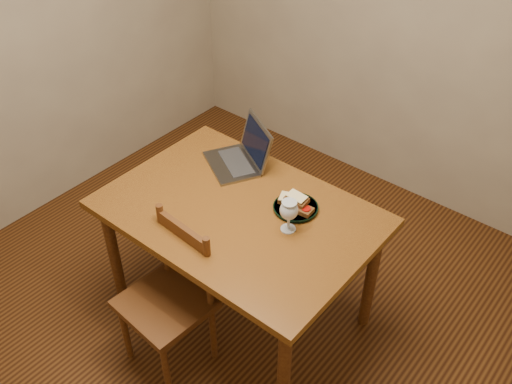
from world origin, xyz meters
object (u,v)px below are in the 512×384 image
Objects in this scene: chair at (168,294)px; plate at (296,208)px; milk_glass at (289,216)px; laptop at (243,153)px; table at (239,223)px.

chair is 0.73m from plate.
laptop is (-0.50, 0.27, -0.02)m from milk_glass.
plate is at bearing 113.16° from milk_glass.
milk_glass is at bearing -66.84° from plate.
table is 5.93× the size of plate.
table is at bearing -23.46° from laptop.
chair is at bearing -100.25° from table.
table is at bearing -171.28° from milk_glass.
plate is at bearing 12.65° from laptop.
laptop is at bearing 163.55° from plate.
table is 3.07× the size of chair.
plate is at bearing 40.48° from table.
table is at bearing 83.89° from chair.
chair is 0.69m from milk_glass.
plate is 1.32× the size of milk_glass.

